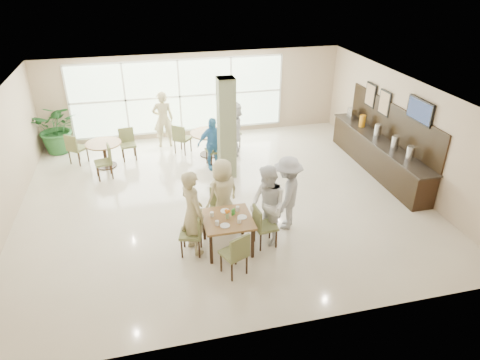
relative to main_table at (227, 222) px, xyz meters
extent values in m
plane|color=beige|center=(0.30, 2.14, -0.66)|extent=(10.00, 10.00, 0.00)
plane|color=white|center=(0.30, 2.14, 2.14)|extent=(10.00, 10.00, 0.00)
plane|color=tan|center=(0.30, 6.64, 0.74)|extent=(10.00, 0.00, 10.00)
plane|color=tan|center=(0.30, -2.36, 0.74)|extent=(10.00, 0.00, 10.00)
plane|color=tan|center=(5.30, 2.14, 0.74)|extent=(0.00, 9.00, 9.00)
plane|color=silver|center=(-0.20, 6.61, 0.74)|extent=(7.00, 0.00, 7.00)
cube|color=#69704D|center=(0.70, 3.34, 0.74)|extent=(0.45, 0.45, 2.80)
cube|color=brown|center=(0.00, 0.00, 0.06)|extent=(1.02, 1.02, 0.05)
cube|color=black|center=(-0.43, -0.43, -0.31)|extent=(0.06, 0.06, 0.70)
cube|color=black|center=(0.43, -0.43, -0.31)|extent=(0.06, 0.06, 0.70)
cube|color=black|center=(-0.43, 0.43, -0.31)|extent=(0.06, 0.06, 0.70)
cube|color=black|center=(0.43, 0.43, -0.31)|extent=(0.06, 0.06, 0.70)
cylinder|color=brown|center=(-2.67, 4.75, 0.07)|extent=(1.02, 1.02, 0.04)
cylinder|color=black|center=(-2.67, 4.75, -0.31)|extent=(0.10, 0.10, 0.71)
cylinder|color=black|center=(-2.67, 4.75, -0.65)|extent=(0.60, 0.60, 0.03)
cylinder|color=brown|center=(0.44, 4.84, 0.07)|extent=(1.12, 1.12, 0.04)
cylinder|color=black|center=(0.44, 4.84, -0.31)|extent=(0.10, 0.10, 0.71)
cylinder|color=black|center=(0.44, 4.84, -0.65)|extent=(0.60, 0.60, 0.03)
cylinder|color=white|center=(-0.25, -0.20, 0.14)|extent=(0.08, 0.08, 0.10)
cylinder|color=white|center=(-0.30, 0.15, 0.14)|extent=(0.08, 0.08, 0.10)
cylinder|color=white|center=(0.28, 0.24, 0.14)|extent=(0.08, 0.08, 0.10)
cylinder|color=white|center=(0.20, -0.22, 0.14)|extent=(0.08, 0.08, 0.10)
cylinder|color=white|center=(-0.10, -0.26, 0.09)|extent=(0.20, 0.20, 0.01)
cylinder|color=white|center=(0.01, 0.28, 0.09)|extent=(0.20, 0.20, 0.01)
cylinder|color=white|center=(0.31, -0.04, 0.09)|extent=(0.20, 0.20, 0.01)
cylinder|color=#99B27F|center=(0.00, 0.00, 0.15)|extent=(0.07, 0.07, 0.12)
sphere|color=orange|center=(0.03, 0.00, 0.26)|extent=(0.07, 0.07, 0.07)
sphere|color=orange|center=(-0.02, 0.03, 0.26)|extent=(0.07, 0.07, 0.07)
sphere|color=orange|center=(-0.01, -0.03, 0.26)|extent=(0.07, 0.07, 0.07)
cube|color=green|center=(0.15, 0.10, 0.16)|extent=(0.09, 0.08, 0.15)
cube|color=black|center=(4.98, 2.64, -0.21)|extent=(0.60, 4.60, 0.90)
cube|color=black|center=(4.98, 2.64, 0.26)|extent=(0.64, 4.70, 0.04)
cube|color=black|center=(5.27, 2.64, 0.79)|extent=(0.04, 4.60, 1.00)
cylinder|color=silver|center=(4.98, 1.24, 0.48)|extent=(0.20, 0.20, 0.40)
cylinder|color=silver|center=(4.98, 1.94, 0.48)|extent=(0.20, 0.20, 0.40)
cylinder|color=silver|center=(4.98, 2.84, 0.48)|extent=(0.20, 0.20, 0.40)
cylinder|color=orange|center=(4.98, 3.74, 0.46)|extent=(0.18, 0.18, 0.36)
cube|color=silver|center=(4.98, 4.44, 0.46)|extent=(0.18, 0.30, 0.36)
cube|color=black|center=(5.24, 1.54, 1.49)|extent=(0.06, 1.00, 0.58)
cube|color=#7F99CC|center=(5.21, 1.54, 1.49)|extent=(0.01, 0.92, 0.50)
cube|color=black|center=(5.25, 3.14, 1.19)|extent=(0.04, 0.55, 0.70)
cube|color=olive|center=(5.22, 3.14, 1.19)|extent=(0.01, 0.47, 0.62)
cube|color=black|center=(5.25, 3.94, 1.19)|extent=(0.04, 0.55, 0.70)
cube|color=olive|center=(5.22, 3.94, 1.19)|extent=(0.01, 0.47, 0.62)
imported|color=#265F2B|center=(-4.09, 6.18, 0.14)|extent=(1.70, 1.70, 1.61)
imported|color=tan|center=(-0.70, 0.11, 0.27)|extent=(0.67, 0.80, 1.87)
imported|color=tan|center=(0.09, 0.89, 0.16)|extent=(0.92, 0.74, 1.66)
imported|color=white|center=(0.88, 0.06, 0.23)|extent=(0.85, 0.99, 1.79)
imported|color=#9D9D9F|center=(1.48, 0.51, 0.21)|extent=(1.15, 1.30, 1.74)
imported|color=#4089C2|center=(0.39, 3.89, 0.11)|extent=(1.00, 0.70, 1.55)
imported|color=white|center=(1.22, 4.73, 0.19)|extent=(1.13, 1.71, 1.70)
imported|color=tan|center=(-0.85, 5.86, 0.25)|extent=(0.67, 0.44, 1.83)
camera|label=1|loc=(-1.48, -7.29, 4.93)|focal=32.00mm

